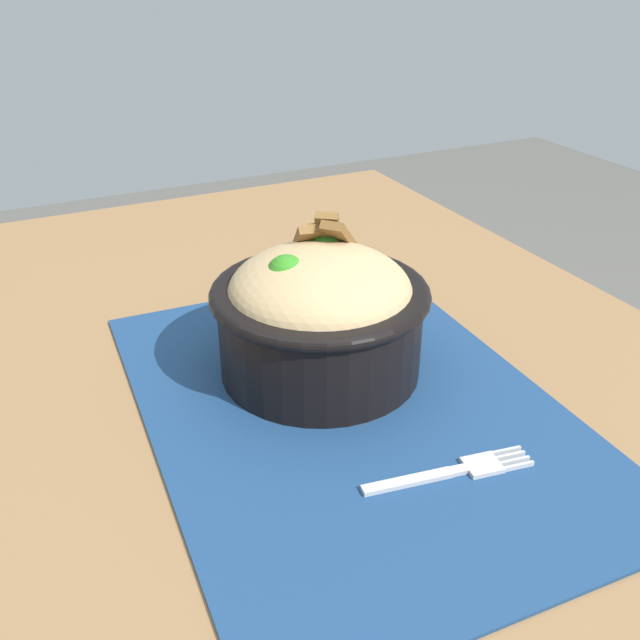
{
  "coord_description": "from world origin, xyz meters",
  "views": [
    {
      "loc": [
        0.45,
        -0.2,
        1.12
      ],
      "look_at": [
        -0.03,
        0.03,
        0.83
      ],
      "focal_mm": 39.35,
      "sensor_mm": 36.0,
      "label": 1
    }
  ],
  "objects": [
    {
      "name": "table",
      "position": [
        0.0,
        0.0,
        0.7
      ],
      "size": [
        1.11,
        0.77,
        0.78
      ],
      "color": "olive",
      "rests_on": "ground_plane"
    },
    {
      "name": "bowl",
      "position": [
        -0.03,
        0.03,
        0.84
      ],
      "size": [
        0.19,
        0.19,
        0.14
      ],
      "color": "black",
      "rests_on": "placemat"
    },
    {
      "name": "fork",
      "position": [
        0.14,
        0.06,
        0.78
      ],
      "size": [
        0.03,
        0.13,
        0.0
      ],
      "color": "#B2B2B2",
      "rests_on": "placemat"
    },
    {
      "name": "placemat",
      "position": [
        0.03,
        0.03,
        0.78
      ],
      "size": [
        0.47,
        0.34,
        0.0
      ],
      "primitive_type": "cube",
      "rotation": [
        0.0,
        0.0,
        -0.04
      ],
      "color": "navy",
      "rests_on": "table"
    }
  ]
}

